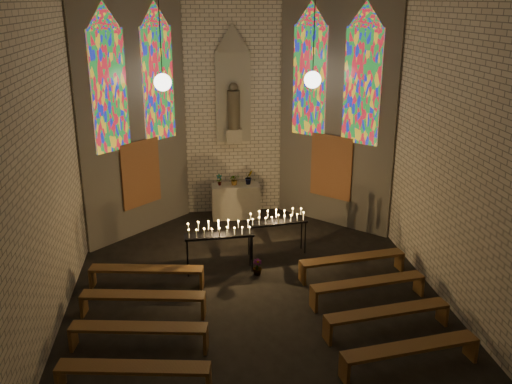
% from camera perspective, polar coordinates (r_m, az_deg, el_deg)
% --- Properties ---
extents(floor, '(12.00, 12.00, 0.00)m').
position_cam_1_polar(floor, '(12.12, 0.29, -11.84)').
color(floor, black).
rests_on(floor, ground).
extents(room, '(8.22, 12.43, 7.00)m').
position_cam_1_polar(room, '(14.00, -1.44, 8.67)').
color(room, beige).
rests_on(room, ground).
extents(altar, '(1.40, 0.60, 1.00)m').
position_cam_1_polar(altar, '(16.84, -2.04, -0.91)').
color(altar, '#ACA48C').
rests_on(altar, ground).
extents(flower_vase_left, '(0.20, 0.15, 0.34)m').
position_cam_1_polar(flower_vase_left, '(16.61, -3.69, 1.23)').
color(flower_vase_left, '#4C723F').
rests_on(flower_vase_left, altar).
extents(flower_vase_center, '(0.34, 0.31, 0.33)m').
position_cam_1_polar(flower_vase_center, '(16.64, -2.17, 1.26)').
color(flower_vase_center, '#4C723F').
rests_on(flower_vase_center, altar).
extents(flower_vase_right, '(0.29, 0.27, 0.43)m').
position_cam_1_polar(flower_vase_right, '(16.68, -0.71, 1.50)').
color(flower_vase_right, '#4C723F').
rests_on(flower_vase_right, altar).
extents(aisle_flower_pot, '(0.23, 0.23, 0.38)m').
position_cam_1_polar(aisle_flower_pot, '(13.50, 0.13, -7.52)').
color(aisle_flower_pot, '#4C723F').
rests_on(aisle_flower_pot, ground).
extents(votive_stand_left, '(1.63, 0.47, 1.19)m').
position_cam_1_polar(votive_stand_left, '(13.35, -3.72, -3.98)').
color(votive_stand_left, black).
rests_on(votive_stand_left, ground).
extents(votive_stand_right, '(1.54, 0.57, 1.11)m').
position_cam_1_polar(votive_stand_right, '(14.25, 2.13, -2.74)').
color(votive_stand_right, black).
rests_on(votive_stand_right, ground).
extents(pew_left_0, '(2.56, 0.73, 0.49)m').
position_cam_1_polar(pew_left_0, '(13.08, -10.90, -7.80)').
color(pew_left_0, '#583919').
rests_on(pew_left_0, ground).
extents(pew_right_0, '(2.56, 0.73, 0.49)m').
position_cam_1_polar(pew_right_0, '(13.55, 9.61, -6.74)').
color(pew_right_0, '#583919').
rests_on(pew_right_0, ground).
extents(pew_left_1, '(2.56, 0.73, 0.49)m').
position_cam_1_polar(pew_left_1, '(12.02, -11.24, -10.35)').
color(pew_left_1, '#583919').
rests_on(pew_left_1, ground).
extents(pew_right_1, '(2.56, 0.73, 0.49)m').
position_cam_1_polar(pew_right_1, '(12.53, 11.15, -9.07)').
color(pew_right_1, '#583919').
rests_on(pew_right_1, ground).
extents(pew_left_2, '(2.56, 0.73, 0.49)m').
position_cam_1_polar(pew_left_2, '(10.99, -11.65, -13.39)').
color(pew_left_2, '#583919').
rests_on(pew_left_2, ground).
extents(pew_right_2, '(2.56, 0.73, 0.49)m').
position_cam_1_polar(pew_right_2, '(11.55, 12.97, -11.79)').
color(pew_right_2, '#583919').
rests_on(pew_right_2, ground).
extents(pew_left_3, '(2.56, 0.73, 0.49)m').
position_cam_1_polar(pew_left_3, '(10.00, -12.16, -17.04)').
color(pew_left_3, '#583919').
rests_on(pew_left_3, ground).
extents(pew_right_3, '(2.56, 0.73, 0.49)m').
position_cam_1_polar(pew_right_3, '(10.61, 15.18, -15.00)').
color(pew_right_3, '#583919').
rests_on(pew_right_3, ground).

